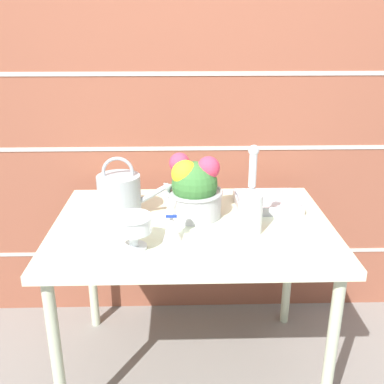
{
  "coord_description": "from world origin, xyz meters",
  "views": [
    {
      "loc": [
        -0.05,
        -1.66,
        1.51
      ],
      "look_at": [
        0.0,
        0.04,
        0.86
      ],
      "focal_mm": 42.0,
      "sensor_mm": 36.0,
      "label": 1
    }
  ],
  "objects": [
    {
      "name": "figurine_vase",
      "position": [
        -0.08,
        -0.16,
        0.81
      ],
      "size": [
        0.07,
        0.07,
        0.17
      ],
      "color": "white",
      "rests_on": "patio_table"
    },
    {
      "name": "watering_can",
      "position": [
        -0.3,
        0.08,
        0.83
      ],
      "size": [
        0.32,
        0.18,
        0.26
      ],
      "color": "#9EA3A8",
      "rests_on": "patio_table"
    },
    {
      "name": "glass_decanter",
      "position": [
        0.22,
        -0.09,
        0.85
      ],
      "size": [
        0.09,
        0.09,
        0.35
      ],
      "color": "silver",
      "rests_on": "patio_table"
    },
    {
      "name": "crystal_pedestal_bowl",
      "position": [
        -0.22,
        -0.21,
        0.83
      ],
      "size": [
        0.14,
        0.14,
        0.13
      ],
      "color": "silver",
      "rests_on": "patio_table"
    },
    {
      "name": "patio_table",
      "position": [
        0.0,
        0.0,
        0.67
      ],
      "size": [
        1.13,
        0.8,
        0.74
      ],
      "color": "beige",
      "rests_on": "ground_plane"
    },
    {
      "name": "flower_planter",
      "position": [
        0.01,
        0.08,
        0.86
      ],
      "size": [
        0.24,
        0.24,
        0.27
      ],
      "color": "#ADADB2",
      "rests_on": "patio_table"
    },
    {
      "name": "brick_wall",
      "position": [
        0.0,
        0.53,
        1.1
      ],
      "size": [
        3.6,
        0.08,
        2.2
      ],
      "color": "brown",
      "rests_on": "ground_plane"
    },
    {
      "name": "wire_tray",
      "position": [
        0.34,
        0.17,
        0.75
      ],
      "size": [
        0.28,
        0.24,
        0.04
      ],
      "color": "#B7B7BC",
      "rests_on": "patio_table"
    },
    {
      "name": "ground_plane",
      "position": [
        0.0,
        0.0,
        0.0
      ],
      "size": [
        12.0,
        12.0,
        0.0
      ],
      "primitive_type": "plane",
      "color": "gray"
    }
  ]
}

